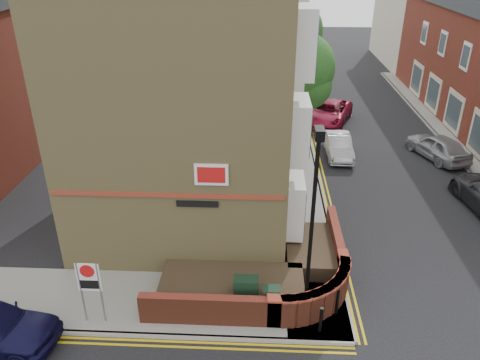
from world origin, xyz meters
name	(u,v)px	position (x,y,z in m)	size (l,w,h in m)	color
ground	(254,341)	(0.00, 0.00, 0.00)	(120.00, 120.00, 0.00)	black
pavement_corner	(151,302)	(-3.50, 1.50, 0.06)	(13.00, 3.00, 0.12)	gray
pavement_main	(293,141)	(2.00, 16.00, 0.06)	(2.00, 32.00, 0.12)	gray
kerb_side	(140,335)	(-3.50, 0.00, 0.06)	(13.00, 0.15, 0.12)	gray
kerb_main_near	(310,141)	(3.00, 16.00, 0.06)	(0.15, 32.00, 0.12)	gray
kerb_main_far	(463,165)	(11.00, 13.00, 0.06)	(0.15, 40.00, 0.12)	gray
yellow_lines_side	(138,343)	(-3.50, -0.25, 0.01)	(13.00, 0.28, 0.01)	gold
yellow_lines_main	(314,142)	(3.25, 16.00, 0.01)	(0.28, 32.00, 0.01)	gold
corner_building	(189,70)	(-2.84, 8.00, 6.23)	(8.95, 10.40, 13.60)	#9E8B54
garden_wall	(256,287)	(0.00, 2.50, 0.00)	(6.80, 6.00, 1.20)	brown
lamppost	(312,227)	(1.60, 1.20, 3.34)	(0.25, 0.50, 6.30)	black
utility_cabinet_large	(246,293)	(-0.30, 1.30, 0.72)	(0.80, 0.45, 1.20)	black
utility_cabinet_small	(271,302)	(0.50, 1.00, 0.67)	(0.55, 0.40, 1.10)	black
bollard_near	(321,320)	(2.00, 0.40, 0.57)	(0.11, 0.11, 0.90)	black
bollard_far	(337,302)	(2.60, 1.20, 0.57)	(0.11, 0.11, 0.90)	black
zone_sign	(89,282)	(-5.00, 0.50, 1.64)	(0.72, 0.07, 2.20)	slate
far_terrace_cream	(412,20)	(14.50, 38.00, 4.05)	(5.40, 12.40, 8.00)	#B5A795
tree_near	(300,73)	(2.00, 14.05, 4.70)	(3.64, 3.65, 6.70)	#382B1E
tree_mid	(292,36)	(2.00, 22.05, 5.20)	(4.03, 4.03, 7.42)	#382B1E
tree_far	(287,22)	(2.00, 30.05, 4.91)	(3.81, 3.81, 7.00)	#382B1E
traffic_light_assembly	(294,62)	(2.40, 25.00, 2.78)	(0.20, 0.16, 4.20)	black
silver_car_near	(338,146)	(4.40, 14.05, 0.61)	(1.29, 3.70, 1.22)	#B5B7BD
red_car_main	(329,113)	(4.55, 19.51, 0.70)	(2.33, 5.05, 1.40)	maroon
silver_car_far	(438,147)	(9.86, 14.00, 0.69)	(1.63, 4.06, 1.38)	gray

